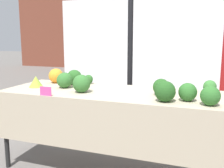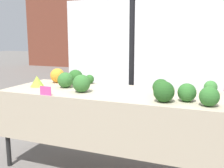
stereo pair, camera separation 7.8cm
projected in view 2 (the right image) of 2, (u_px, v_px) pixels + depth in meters
The scene contains 17 objects.
ground_plane at pixel (112, 168), 2.94m from camera, with size 40.00×40.00×0.00m, color slate.
building_facade at pixel (191, 11), 10.66m from camera, with size 16.00×0.60×5.00m.
tent_pole at pixel (132, 52), 3.42m from camera, with size 0.07×0.07×2.51m.
parked_truck at pixel (169, 47), 6.24m from camera, with size 4.67×2.00×2.26m.
market_table at pixel (110, 102), 2.74m from camera, with size 2.35×0.86×0.88m.
orange_cauliflower at pixel (58, 76), 3.31m from camera, with size 0.18×0.18×0.18m.
romanesco_head at pixel (37, 81), 3.04m from camera, with size 0.16×0.16×0.13m.
broccoli_head_0 at pixel (65, 80), 2.98m from camera, with size 0.18×0.18×0.18m.
broccoli_head_1 at pixel (161, 87), 2.57m from camera, with size 0.17×0.17×0.17m.
broccoli_head_2 at pixel (187, 92), 2.33m from camera, with size 0.17×0.17×0.17m.
broccoli_head_3 at pixel (75, 77), 3.18m from camera, with size 0.18×0.18×0.18m.
broccoli_head_4 at pixel (90, 79), 3.24m from camera, with size 0.11×0.11×0.11m.
broccoli_head_5 at pixel (164, 92), 2.31m from camera, with size 0.19×0.19×0.19m.
broccoli_head_6 at pixel (209, 96), 2.17m from camera, with size 0.17×0.17×0.17m.
broccoli_head_7 at pixel (81, 83), 2.73m from camera, with size 0.19×0.19×0.19m.
broccoli_head_8 at pixel (211, 87), 2.67m from camera, with size 0.13×0.13×0.13m.
price_sign at pixel (46, 91), 2.59m from camera, with size 0.13×0.01×0.09m.
Camera 2 is at (0.99, -2.54, 1.45)m, focal length 42.00 mm.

